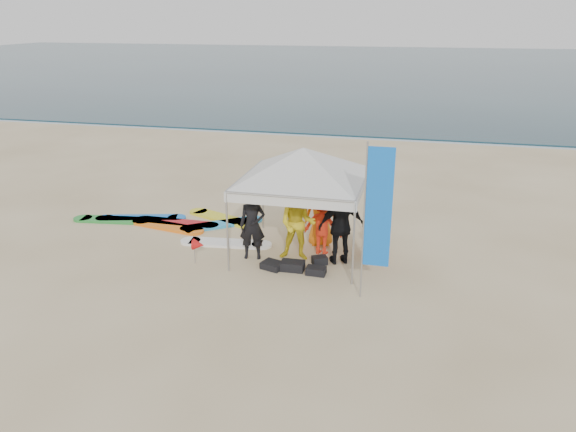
{
  "coord_description": "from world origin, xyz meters",
  "views": [
    {
      "loc": [
        3.55,
        -9.81,
        5.79
      ],
      "look_at": [
        0.5,
        2.6,
        1.2
      ],
      "focal_mm": 35.0,
      "sensor_mm": 36.0,
      "label": 1
    }
  ],
  "objects_px": {
    "person_black_a": "(252,225)",
    "marker_pennant": "(199,245)",
    "person_orange_b": "(321,214)",
    "feather_flag": "(377,210)",
    "surfboard_spread": "(180,224)",
    "person_orange_a": "(323,225)",
    "person_black_b": "(341,226)",
    "person_yellow": "(297,224)",
    "canopy_tent": "(303,148)",
    "person_seated": "(377,240)"
  },
  "relations": [
    {
      "from": "person_seated",
      "to": "person_orange_b",
      "type": "bearing_deg",
      "value": 75.38
    },
    {
      "from": "person_orange_a",
      "to": "surfboard_spread",
      "type": "xyz_separation_m",
      "value": [
        -4.39,
        0.99,
        -0.74
      ]
    },
    {
      "from": "person_seated",
      "to": "marker_pennant",
      "type": "xyz_separation_m",
      "value": [
        -4.21,
        -1.41,
        0.01
      ]
    },
    {
      "from": "person_orange_a",
      "to": "feather_flag",
      "type": "xyz_separation_m",
      "value": [
        1.5,
        -2.16,
        1.25
      ]
    },
    {
      "from": "marker_pennant",
      "to": "surfboard_spread",
      "type": "bearing_deg",
      "value": 123.74
    },
    {
      "from": "person_seated",
      "to": "surfboard_spread",
      "type": "distance_m",
      "value": 5.87
    },
    {
      "from": "person_black_a",
      "to": "canopy_tent",
      "type": "relative_size",
      "value": 0.42
    },
    {
      "from": "canopy_tent",
      "to": "person_yellow",
      "type": "bearing_deg",
      "value": -96.52
    },
    {
      "from": "person_seated",
      "to": "person_orange_a",
      "type": "bearing_deg",
      "value": 95.81
    },
    {
      "from": "person_orange_b",
      "to": "feather_flag",
      "type": "bearing_deg",
      "value": 108.88
    },
    {
      "from": "person_orange_a",
      "to": "surfboard_spread",
      "type": "relative_size",
      "value": 0.27
    },
    {
      "from": "person_orange_b",
      "to": "person_seated",
      "type": "relative_size",
      "value": 1.79
    },
    {
      "from": "person_orange_a",
      "to": "canopy_tent",
      "type": "relative_size",
      "value": 0.37
    },
    {
      "from": "person_black_a",
      "to": "surfboard_spread",
      "type": "distance_m",
      "value": 3.34
    },
    {
      "from": "person_seated",
      "to": "canopy_tent",
      "type": "relative_size",
      "value": 0.23
    },
    {
      "from": "surfboard_spread",
      "to": "person_orange_a",
      "type": "bearing_deg",
      "value": -12.73
    },
    {
      "from": "person_black_a",
      "to": "marker_pennant",
      "type": "xyz_separation_m",
      "value": [
        -1.18,
        -0.66,
        -0.38
      ]
    },
    {
      "from": "person_orange_a",
      "to": "person_seated",
      "type": "relative_size",
      "value": 1.61
    },
    {
      "from": "marker_pennant",
      "to": "surfboard_spread",
      "type": "distance_m",
      "value": 2.86
    },
    {
      "from": "feather_flag",
      "to": "canopy_tent",
      "type": "bearing_deg",
      "value": 134.14
    },
    {
      "from": "person_orange_a",
      "to": "canopy_tent",
      "type": "xyz_separation_m",
      "value": [
        -0.5,
        -0.09,
        1.98
      ]
    },
    {
      "from": "person_black_b",
      "to": "surfboard_spread",
      "type": "height_order",
      "value": "person_black_b"
    },
    {
      "from": "canopy_tent",
      "to": "feather_flag",
      "type": "bearing_deg",
      "value": -45.86
    },
    {
      "from": "person_yellow",
      "to": "canopy_tent",
      "type": "bearing_deg",
      "value": 78.63
    },
    {
      "from": "canopy_tent",
      "to": "surfboard_spread",
      "type": "height_order",
      "value": "canopy_tent"
    },
    {
      "from": "person_black_b",
      "to": "surfboard_spread",
      "type": "xyz_separation_m",
      "value": [
        -4.93,
        1.46,
        -0.93
      ]
    },
    {
      "from": "person_orange_a",
      "to": "feather_flag",
      "type": "bearing_deg",
      "value": 134.26
    },
    {
      "from": "person_seated",
      "to": "surfboard_spread",
      "type": "xyz_separation_m",
      "value": [
        -5.78,
        0.94,
        -0.45
      ]
    },
    {
      "from": "person_orange_b",
      "to": "person_seated",
      "type": "distance_m",
      "value": 1.66
    },
    {
      "from": "person_black_b",
      "to": "feather_flag",
      "type": "height_order",
      "value": "feather_flag"
    },
    {
      "from": "person_yellow",
      "to": "person_orange_a",
      "type": "distance_m",
      "value": 0.75
    },
    {
      "from": "person_yellow",
      "to": "person_black_b",
      "type": "bearing_deg",
      "value": -3.61
    },
    {
      "from": "feather_flag",
      "to": "marker_pennant",
      "type": "bearing_deg",
      "value": 169.51
    },
    {
      "from": "person_black_b",
      "to": "marker_pennant",
      "type": "xyz_separation_m",
      "value": [
        -3.37,
        -0.88,
        -0.47
      ]
    },
    {
      "from": "person_yellow",
      "to": "person_orange_a",
      "type": "relative_size",
      "value": 1.21
    },
    {
      "from": "canopy_tent",
      "to": "marker_pennant",
      "type": "xyz_separation_m",
      "value": [
        -2.33,
        -1.26,
        -2.26
      ]
    },
    {
      "from": "person_orange_b",
      "to": "canopy_tent",
      "type": "distance_m",
      "value": 2.03
    },
    {
      "from": "person_orange_a",
      "to": "surfboard_spread",
      "type": "height_order",
      "value": "person_orange_a"
    },
    {
      "from": "feather_flag",
      "to": "person_orange_a",
      "type": "bearing_deg",
      "value": 124.88
    },
    {
      "from": "person_yellow",
      "to": "feather_flag",
      "type": "height_order",
      "value": "feather_flag"
    },
    {
      "from": "person_black_a",
      "to": "canopy_tent",
      "type": "xyz_separation_m",
      "value": [
        1.15,
        0.61,
        1.88
      ]
    },
    {
      "from": "person_black_b",
      "to": "marker_pennant",
      "type": "height_order",
      "value": "person_black_b"
    },
    {
      "from": "person_orange_a",
      "to": "person_seated",
      "type": "distance_m",
      "value": 1.42
    },
    {
      "from": "person_seated",
      "to": "feather_flag",
      "type": "relative_size",
      "value": 0.28
    },
    {
      "from": "person_yellow",
      "to": "person_seated",
      "type": "height_order",
      "value": "person_yellow"
    },
    {
      "from": "person_black_a",
      "to": "person_orange_a",
      "type": "bearing_deg",
      "value": 12.14
    },
    {
      "from": "person_black_b",
      "to": "canopy_tent",
      "type": "distance_m",
      "value": 2.1
    },
    {
      "from": "person_orange_b",
      "to": "marker_pennant",
      "type": "relative_size",
      "value": 2.7
    },
    {
      "from": "person_black_a",
      "to": "person_seated",
      "type": "height_order",
      "value": "person_black_a"
    },
    {
      "from": "person_black_a",
      "to": "person_black_b",
      "type": "height_order",
      "value": "person_black_b"
    }
  ]
}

